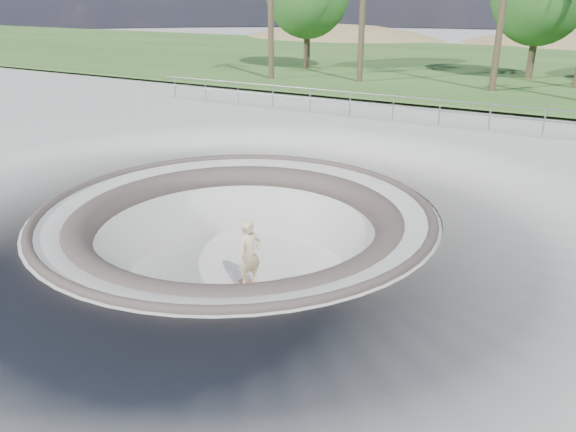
# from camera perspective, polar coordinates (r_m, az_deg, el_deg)

# --- Properties ---
(ground) EXTENTS (180.00, 180.00, 0.00)m
(ground) POSITION_cam_1_polar(r_m,az_deg,el_deg) (14.61, -5.29, 0.66)
(ground) COLOR #ACACA7
(ground) RESTS_ON ground
(skate_bowl) EXTENTS (14.00, 14.00, 4.10)m
(skate_bowl) POSITION_cam_1_polar(r_m,az_deg,el_deg) (15.36, -5.06, -5.73)
(skate_bowl) COLOR #ACACA7
(skate_bowl) RESTS_ON ground
(grass_strip) EXTENTS (180.00, 36.00, 0.12)m
(grass_strip) POSITION_cam_1_polar(r_m,az_deg,el_deg) (46.14, 19.94, 14.19)
(grass_strip) COLOR #2E5421
(grass_strip) RESTS_ON ground
(distant_hills) EXTENTS (103.20, 45.00, 28.60)m
(distant_hills) POSITION_cam_1_polar(r_m,az_deg,el_deg) (69.57, 25.79, 9.40)
(distant_hills) COLOR brown
(distant_hills) RESTS_ON ground
(safety_railing) EXTENTS (25.00, 0.06, 1.03)m
(safety_railing) POSITION_cam_1_polar(r_m,az_deg,el_deg) (24.89, 10.64, 10.82)
(safety_railing) COLOR gray
(safety_railing) RESTS_ON ground
(skateboard) EXTENTS (0.89, 0.52, 0.09)m
(skateboard) POSITION_cam_1_polar(r_m,az_deg,el_deg) (14.67, -3.80, -7.08)
(skateboard) COLOR brown
(skateboard) RESTS_ON ground
(skater) EXTENTS (0.63, 0.76, 1.78)m
(skater) POSITION_cam_1_polar(r_m,az_deg,el_deg) (14.25, -3.89, -3.87)
(skater) COLOR #D4BA89
(skater) RESTS_ON skateboard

